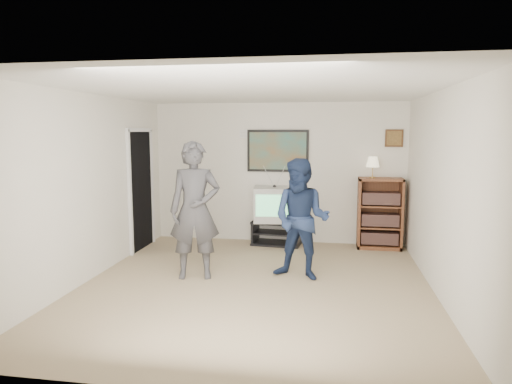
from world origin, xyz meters
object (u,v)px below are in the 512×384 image
(media_stand, at_px, (277,233))
(person_tall, at_px, (195,210))
(crt_television, at_px, (274,204))
(person_short, at_px, (301,219))
(bookshelf, at_px, (380,213))

(media_stand, xyz_separation_m, person_tall, (-0.88, -2.00, 0.72))
(crt_television, distance_m, person_short, 1.91)
(media_stand, xyz_separation_m, crt_television, (-0.04, 0.00, 0.51))
(crt_television, xyz_separation_m, bookshelf, (1.81, 0.05, -0.12))
(media_stand, relative_size, bookshelf, 0.74)
(media_stand, height_order, person_short, person_short)
(person_tall, distance_m, person_short, 1.45)
(person_tall, bearing_deg, media_stand, 52.49)
(person_tall, bearing_deg, bookshelf, 24.02)
(media_stand, relative_size, crt_television, 1.25)
(person_short, bearing_deg, media_stand, 120.93)
(media_stand, bearing_deg, person_short, -67.30)
(bookshelf, xyz_separation_m, person_short, (-1.22, -1.86, 0.21))
(crt_television, relative_size, person_tall, 0.38)
(bookshelf, bearing_deg, person_tall, -142.33)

